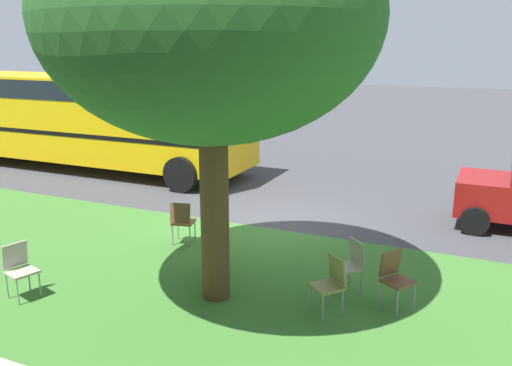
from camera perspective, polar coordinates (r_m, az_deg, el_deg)
name	(u,v)px	position (r m, az deg, el deg)	size (l,w,h in m)	color
ground	(267,225)	(12.06, 1.20, -4.38)	(80.00, 80.00, 0.00)	#424247
grass_verge	(193,281)	(9.40, -6.56, -10.15)	(48.00, 6.00, 0.01)	#3D752D
street_tree	(211,17)	(7.96, -4.75, 16.90)	(4.86, 4.86, 6.07)	brown
chair_0	(182,219)	(10.87, -7.73, -3.80)	(0.50, 0.51, 0.88)	brown
chair_1	(331,281)	(8.20, 7.82, -10.09)	(0.59, 0.59, 0.88)	olive
chair_2	(351,262)	(8.89, 9.87, -8.15)	(0.59, 0.59, 0.88)	#ADA393
chair_3	(395,275)	(8.57, 14.33, -9.33)	(0.58, 0.58, 0.88)	brown
chair_4	(214,245)	(9.49, -4.39, -6.48)	(0.57, 0.57, 0.88)	#ADA393
chair_5	(19,266)	(9.38, -23.52, -7.98)	(0.52, 0.51, 0.88)	#ADA393
school_bus	(90,113)	(17.78, -16.93, 7.01)	(10.40, 2.80, 2.88)	yellow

